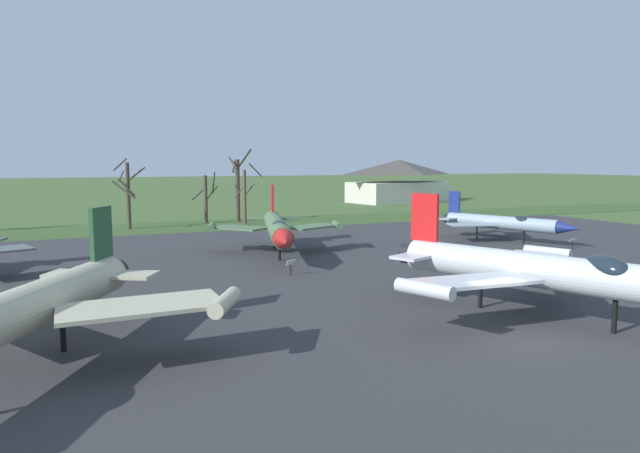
{
  "coord_description": "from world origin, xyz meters",
  "views": [
    {
      "loc": [
        -16.27,
        -17.33,
        7.34
      ],
      "look_at": [
        0.42,
        20.54,
        2.59
      ],
      "focal_mm": 30.84,
      "sensor_mm": 36.0,
      "label": 1
    }
  ],
  "objects_px": {
    "jet_fighter_front_left": "(551,271)",
    "jet_fighter_rear_right": "(504,222)",
    "info_placard_rear_center": "(291,266)",
    "jet_fighter_rear_center": "(277,227)",
    "info_placard_rear_right": "(572,242)",
    "visitor_building": "(399,181)",
    "jet_fighter_front_right": "(2,318)"
  },
  "relations": [
    {
      "from": "jet_fighter_front_left",
      "to": "jet_fighter_rear_right",
      "type": "bearing_deg",
      "value": 52.19
    },
    {
      "from": "jet_fighter_rear_center",
      "to": "info_placard_rear_center",
      "type": "xyz_separation_m",
      "value": [
        -1.88,
        -7.99,
        -1.58
      ]
    },
    {
      "from": "info_placard_rear_right",
      "to": "jet_fighter_front_left",
      "type": "bearing_deg",
      "value": -140.62
    },
    {
      "from": "visitor_building",
      "to": "jet_fighter_rear_right",
      "type": "bearing_deg",
      "value": -111.38
    },
    {
      "from": "jet_fighter_front_left",
      "to": "jet_fighter_rear_right",
      "type": "xyz_separation_m",
      "value": [
        16.68,
        21.5,
        -0.55
      ]
    },
    {
      "from": "jet_fighter_rear_center",
      "to": "visitor_building",
      "type": "height_order",
      "value": "visitor_building"
    },
    {
      "from": "jet_fighter_front_left",
      "to": "info_placard_rear_center",
      "type": "height_order",
      "value": "jet_fighter_front_left"
    },
    {
      "from": "info_placard_rear_center",
      "to": "visitor_building",
      "type": "distance_m",
      "value": 71.91
    },
    {
      "from": "jet_fighter_front_left",
      "to": "info_placard_rear_center",
      "type": "bearing_deg",
      "value": 116.49
    },
    {
      "from": "jet_fighter_rear_center",
      "to": "info_placard_rear_right",
      "type": "relative_size",
      "value": 18.34
    },
    {
      "from": "jet_fighter_front_left",
      "to": "jet_fighter_rear_right",
      "type": "distance_m",
      "value": 27.21
    },
    {
      "from": "jet_fighter_front_left",
      "to": "info_placard_rear_right",
      "type": "bearing_deg",
      "value": 39.38
    },
    {
      "from": "info_placard_rear_center",
      "to": "info_placard_rear_right",
      "type": "xyz_separation_m",
      "value": [
        26.35,
        0.95,
        -0.12
      ]
    },
    {
      "from": "jet_fighter_rear_center",
      "to": "info_placard_rear_right",
      "type": "bearing_deg",
      "value": -16.03
    },
    {
      "from": "jet_fighter_rear_center",
      "to": "jet_fighter_rear_right",
      "type": "bearing_deg",
      "value": -3.01
    },
    {
      "from": "jet_fighter_front_left",
      "to": "jet_fighter_front_right",
      "type": "bearing_deg",
      "value": 176.03
    },
    {
      "from": "jet_fighter_front_left",
      "to": "info_placard_rear_right",
      "type": "relative_size",
      "value": 18.41
    },
    {
      "from": "jet_fighter_rear_right",
      "to": "jet_fighter_rear_center",
      "type": "bearing_deg",
      "value": 176.99
    },
    {
      "from": "info_placard_rear_right",
      "to": "visitor_building",
      "type": "relative_size",
      "value": 0.04
    },
    {
      "from": "info_placard_rear_right",
      "to": "visitor_building",
      "type": "height_order",
      "value": "visitor_building"
    },
    {
      "from": "jet_fighter_front_left",
      "to": "info_placard_rear_right",
      "type": "height_order",
      "value": "jet_fighter_front_left"
    },
    {
      "from": "jet_fighter_rear_center",
      "to": "visitor_building",
      "type": "distance_m",
      "value": 64.46
    },
    {
      "from": "jet_fighter_rear_right",
      "to": "info_placard_rear_right",
      "type": "distance_m",
      "value": 6.45
    },
    {
      "from": "info_placard_rear_right",
      "to": "visitor_building",
      "type": "bearing_deg",
      "value": 72.85
    },
    {
      "from": "jet_fighter_rear_right",
      "to": "jet_fighter_front_right",
      "type": "bearing_deg",
      "value": -152.89
    },
    {
      "from": "info_placard_rear_right",
      "to": "info_placard_rear_center",
      "type": "bearing_deg",
      "value": -177.93
    },
    {
      "from": "jet_fighter_rear_right",
      "to": "visitor_building",
      "type": "bearing_deg",
      "value": 68.62
    },
    {
      "from": "jet_fighter_front_left",
      "to": "visitor_building",
      "type": "xyz_separation_m",
      "value": [
        36.35,
        71.72,
        1.64
      ]
    },
    {
      "from": "jet_fighter_front_left",
      "to": "jet_fighter_front_right",
      "type": "distance_m",
      "value": 22.34
    },
    {
      "from": "jet_fighter_rear_center",
      "to": "info_placard_rear_right",
      "type": "height_order",
      "value": "jet_fighter_rear_center"
    },
    {
      "from": "jet_fighter_front_left",
      "to": "jet_fighter_rear_right",
      "type": "height_order",
      "value": "jet_fighter_front_left"
    },
    {
      "from": "jet_fighter_front_left",
      "to": "info_placard_rear_right",
      "type": "distance_m",
      "value": 24.7
    }
  ]
}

